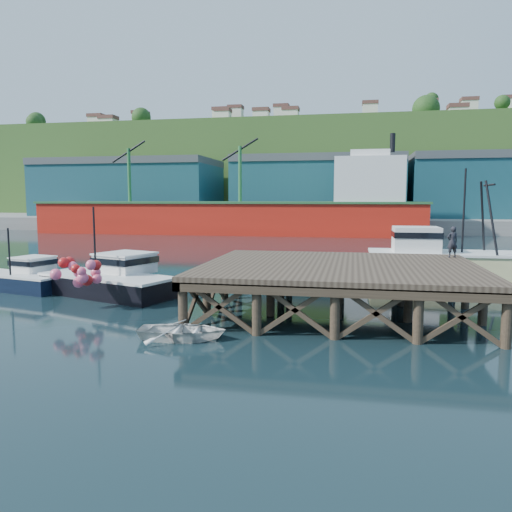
% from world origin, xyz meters
% --- Properties ---
extents(ground, '(300.00, 300.00, 0.00)m').
position_xyz_m(ground, '(0.00, 0.00, 0.00)').
color(ground, black).
rests_on(ground, ground).
extents(wharf, '(12.00, 10.00, 2.62)m').
position_xyz_m(wharf, '(5.50, -0.19, 1.94)').
color(wharf, brown).
rests_on(wharf, ground).
extents(far_quay, '(160.00, 40.00, 2.00)m').
position_xyz_m(far_quay, '(0.00, 70.00, 1.00)').
color(far_quay, gray).
rests_on(far_quay, ground).
extents(warehouse_left, '(32.00, 16.00, 9.00)m').
position_xyz_m(warehouse_left, '(-35.00, 65.00, 6.50)').
color(warehouse_left, '#1B485A').
rests_on(warehouse_left, far_quay).
extents(warehouse_mid, '(28.00, 16.00, 9.00)m').
position_xyz_m(warehouse_mid, '(0.00, 65.00, 6.50)').
color(warehouse_mid, '#1B485A').
rests_on(warehouse_mid, far_quay).
extents(warehouse_right, '(30.00, 16.00, 9.00)m').
position_xyz_m(warehouse_right, '(30.00, 65.00, 6.50)').
color(warehouse_right, '#1B485A').
rests_on(warehouse_right, far_quay).
extents(cargo_ship, '(55.50, 10.00, 13.75)m').
position_xyz_m(cargo_ship, '(-8.46, 48.00, 3.31)').
color(cargo_ship, red).
rests_on(cargo_ship, ground).
extents(hillside, '(220.00, 50.00, 22.00)m').
position_xyz_m(hillside, '(0.00, 100.00, 11.00)').
color(hillside, '#2D511E').
rests_on(hillside, ground).
extents(boat_navy, '(5.85, 3.71, 3.46)m').
position_xyz_m(boat_navy, '(-11.88, 2.01, 0.70)').
color(boat_navy, black).
rests_on(boat_navy, ground).
extents(boat_black, '(7.96, 6.60, 4.62)m').
position_xyz_m(boat_black, '(-6.30, 1.53, 0.85)').
color(boat_black, black).
rests_on(boat_black, ground).
extents(trawler, '(10.23, 3.68, 6.84)m').
position_xyz_m(trawler, '(11.97, 9.90, 1.41)').
color(trawler, beige).
rests_on(trawler, ground).
extents(dinghy, '(3.37, 2.58, 0.65)m').
position_xyz_m(dinghy, '(0.15, -5.80, 0.33)').
color(dinghy, white).
rests_on(dinghy, ground).
extents(dockworker, '(0.65, 0.53, 1.54)m').
position_xyz_m(dockworker, '(10.90, 3.60, 2.89)').
color(dockworker, black).
rests_on(dockworker, wharf).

